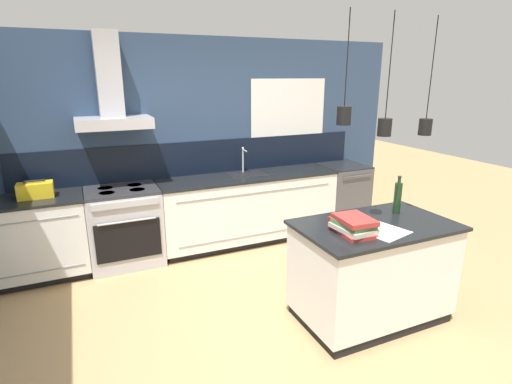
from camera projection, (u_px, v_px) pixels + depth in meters
The scene contains 12 objects.
ground_plane at pixel (269, 316), 3.69m from camera, with size 16.00×16.00×0.00m, color tan.
wall_back at pixel (196, 140), 5.03m from camera, with size 5.60×2.52×2.60m.
counter_run_left at pixel (42, 238), 4.29m from camera, with size 0.93×0.64×0.91m.
counter_run_sink at pixel (248, 208), 5.25m from camera, with size 2.34×0.64×1.25m.
oven_range at pixel (125, 226), 4.63m from camera, with size 0.81×0.66×0.91m.
dishwasher at pixel (341, 195), 5.82m from camera, with size 0.62×0.65×0.91m.
kitchen_island at pixel (372, 271), 3.56m from camera, with size 1.36×0.83×0.91m.
bottle_on_island at pixel (398, 198), 3.65m from camera, with size 0.07×0.07×0.36m.
book_stack at pixel (354, 225), 3.19m from camera, with size 0.27×0.35×0.14m.
red_supply_box at pixel (342, 223), 3.32m from camera, with size 0.19×0.14×0.10m.
paper_pile at pixel (384, 232), 3.25m from camera, with size 0.41×0.39×0.01m.
yellow_toolbox at pixel (36, 190), 4.15m from camera, with size 0.34×0.18×0.19m.
Camera 1 is at (-1.43, -2.89, 2.13)m, focal length 28.00 mm.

